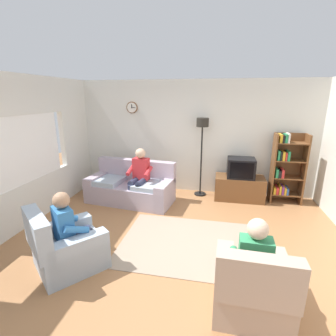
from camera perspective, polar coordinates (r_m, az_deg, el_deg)
name	(u,v)px	position (r m, az deg, el deg)	size (l,w,h in m)	color
ground_plane	(176,248)	(4.21, 1.81, -17.57)	(12.00, 12.00, 0.00)	#9E6B42
back_wall_assembly	(195,137)	(6.22, 6.06, 6.89)	(6.20, 0.17, 2.70)	silver
left_wall_assembly	(9,157)	(4.99, -32.32, 2.10)	(0.12, 5.80, 2.70)	silver
couch	(131,188)	(5.80, -8.35, -4.47)	(1.99, 1.10, 0.90)	#A899A8
tv_stand	(239,188)	(6.09, 15.77, -4.35)	(1.10, 0.56, 0.54)	brown
tv	(241,168)	(5.92, 16.14, 0.04)	(0.60, 0.49, 0.44)	black
bookshelf	(285,168)	(6.16, 24.99, 0.09)	(0.68, 0.36, 1.57)	brown
floor_lamp	(202,135)	(5.89, 7.71, 7.30)	(0.28, 0.28, 1.85)	black
armchair_near_window	(67,248)	(3.93, -21.89, -16.48)	(1.18, 1.19, 0.90)	#9EADBC
armchair_near_bookshelf	(252,288)	(3.21, 18.36, -24.25)	(0.82, 0.90, 0.90)	tan
area_rug	(189,244)	(4.31, 4.74, -16.65)	(2.20, 1.70, 0.01)	gray
person_on_couch	(139,174)	(5.51, -6.52, -1.29)	(0.55, 0.57, 1.24)	red
person_in_left_armchair	(71,226)	(3.79, -21.08, -12.11)	(0.63, 0.64, 1.12)	#3372B2
person_in_right_armchair	(253,258)	(3.10, 18.75, -18.70)	(0.52, 0.54, 1.12)	#338C59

